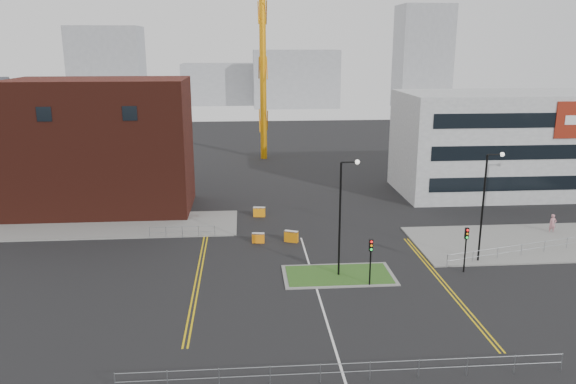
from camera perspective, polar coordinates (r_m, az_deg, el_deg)
name	(u,v)px	position (r m, az deg, el deg)	size (l,w,h in m)	color
ground	(328,327)	(36.82, 4.11, -13.48)	(200.00, 200.00, 0.00)	black
pavement_left	(95,226)	(58.67, -19.05, -3.27)	(28.00, 8.00, 0.12)	slate
pavement_right	(545,242)	(56.18, 24.68, -4.62)	(24.00, 10.00, 0.12)	slate
island_kerb	(338,275)	(44.22, 5.15, -8.42)	(8.60, 4.60, 0.08)	slate
grass_island	(338,275)	(44.21, 5.15, -8.39)	(8.00, 4.00, 0.12)	#204B19
brick_building	(75,148)	(63.52, -20.86, 4.22)	(24.20, 10.07, 14.24)	#451911
office_block	(505,143)	(72.10, 21.17, 4.66)	(25.00, 12.20, 12.00)	#9FA2A4
streetlamp_island	(343,209)	(42.44, 5.60, -1.72)	(1.46, 0.36, 9.18)	black
streetlamp_right_near	(486,198)	(47.81, 19.48, -0.63)	(1.46, 0.36, 9.18)	black
traffic_light_island	(371,253)	(41.82, 8.41, -6.18)	(0.28, 0.33, 3.65)	black
traffic_light_right	(466,241)	(45.99, 17.65, -4.78)	(0.28, 0.33, 3.65)	black
railing_front	(345,368)	(31.31, 5.85, -17.37)	(24.05, 0.05, 1.10)	gray
railing_left	(182,230)	(53.06, -10.70, -3.80)	(6.05, 0.05, 1.10)	gray
railing_right	(545,244)	(53.19, 24.63, -4.85)	(19.05, 5.05, 1.10)	gray
centre_line	(324,312)	(38.57, 3.66, -12.08)	(0.15, 30.00, 0.01)	silver
yellow_left_a	(198,270)	(45.66, -9.16, -7.83)	(0.12, 24.00, 0.01)	gold
yellow_left_b	(202,270)	(45.63, -8.78, -7.83)	(0.12, 24.00, 0.01)	gold
yellow_right_a	(441,283)	(44.31, 15.31, -8.91)	(0.12, 20.00, 0.01)	gold
yellow_right_b	(445,283)	(44.41, 15.68, -8.88)	(0.12, 20.00, 0.01)	gold
skyline_a	(108,70)	(156.12, -17.85, 11.70)	(18.00, 12.00, 22.00)	gray
skyline_b	(296,79)	(163.02, 0.79, 11.43)	(24.00, 12.00, 16.00)	gray
skyline_c	(422,57)	(164.89, 13.50, 13.17)	(14.00, 12.00, 28.00)	gray
skyline_d	(233,84)	(172.45, -5.61, 10.88)	(30.00, 12.00, 12.00)	gray
pedestrian	(553,224)	(58.92, 25.29, -2.94)	(0.68, 0.45, 1.86)	#C07C85
barrier_left	(259,211)	(58.53, -2.94, -1.99)	(1.27, 0.57, 1.03)	orange
barrier_mid	(258,237)	(50.94, -3.04, -4.64)	(1.14, 0.49, 0.93)	orange
barrier_right	(291,236)	(51.07, 0.33, -4.49)	(1.30, 0.88, 1.05)	orange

